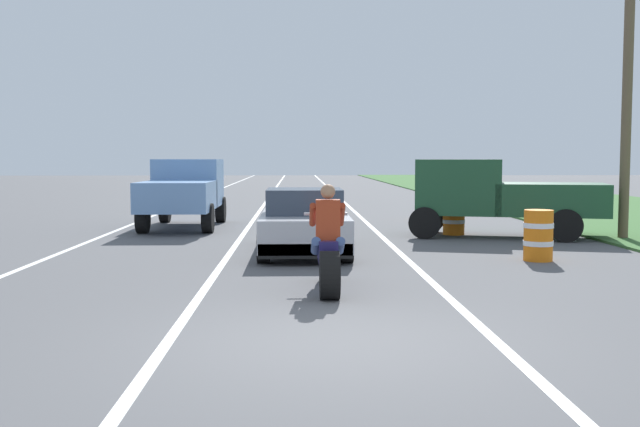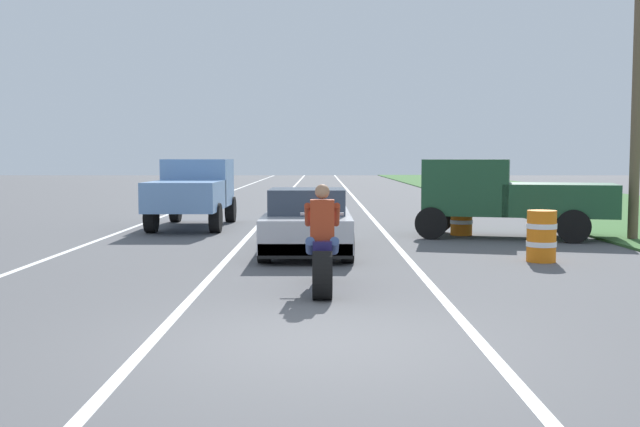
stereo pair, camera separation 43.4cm
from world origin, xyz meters
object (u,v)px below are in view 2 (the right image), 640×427
Objects in this scene: sports_car_silver at (308,223)px; construction_barrel_nearest at (542,236)px; pickup_truck_left_lane_light_blue at (194,189)px; pickup_truck_right_shoulder_dark_green at (505,194)px; construction_barrel_mid at (462,216)px; construction_barrel_far at (442,205)px; motorcycle_with_rider at (323,253)px.

construction_barrel_nearest is (4.57, -1.39, -0.13)m from sports_car_silver.
pickup_truck_left_lane_light_blue is at bearing 120.37° from sports_car_silver.
construction_barrel_mid is at bearing 149.15° from pickup_truck_right_shoulder_dark_green.
pickup_truck_right_shoulder_dark_green is at bearing -81.12° from construction_barrel_far.
construction_barrel_nearest is at bearing -83.22° from construction_barrel_mid.
pickup_truck_right_shoulder_dark_green reaches higher than construction_barrel_far.
pickup_truck_left_lane_light_blue reaches higher than construction_barrel_far.
motorcycle_with_rider is 0.51× the size of sports_car_silver.
sports_car_silver is 4.78m from construction_barrel_nearest.
construction_barrel_mid is (-0.97, 0.58, -0.60)m from pickup_truck_right_shoulder_dark_green.
sports_car_silver is 0.90× the size of pickup_truck_left_lane_light_blue.
pickup_truck_right_shoulder_dark_green is (4.94, 3.03, 0.48)m from sports_car_silver.
construction_barrel_mid is at bearing 96.78° from construction_barrel_nearest.
construction_barrel_mid is at bearing -16.78° from pickup_truck_left_lane_light_blue.
pickup_truck_left_lane_light_blue reaches higher than construction_barrel_mid.
sports_car_silver is (-0.30, 4.63, 0.04)m from motorcycle_with_rider.
construction_barrel_nearest is at bearing -94.83° from pickup_truck_right_shoulder_dark_green.
motorcycle_with_rider reaches higher than construction_barrel_nearest.
sports_car_silver is 6.78m from pickup_truck_left_lane_light_blue.
sports_car_silver is 4.30× the size of construction_barrel_mid.
pickup_truck_right_shoulder_dark_green is at bearing 58.80° from motorcycle_with_rider.
motorcycle_with_rider is 2.21× the size of construction_barrel_nearest.
pickup_truck_right_shoulder_dark_green is at bearing 31.49° from sports_car_silver.
construction_barrel_far is (4.17, 7.95, -0.13)m from sports_car_silver.
sports_car_silver is at bearing -137.80° from construction_barrel_mid.
construction_barrel_far is (0.20, 4.35, 0.00)m from construction_barrel_mid.
construction_barrel_nearest is 9.35m from construction_barrel_far.
construction_barrel_nearest is at bearing -16.89° from sports_car_silver.
pickup_truck_right_shoulder_dark_green is 1.28m from construction_barrel_mid.
pickup_truck_right_shoulder_dark_green is 5.14× the size of construction_barrel_mid.
motorcycle_with_rider is at bearing -107.09° from construction_barrel_far.
construction_barrel_nearest and construction_barrel_mid have the same top height.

